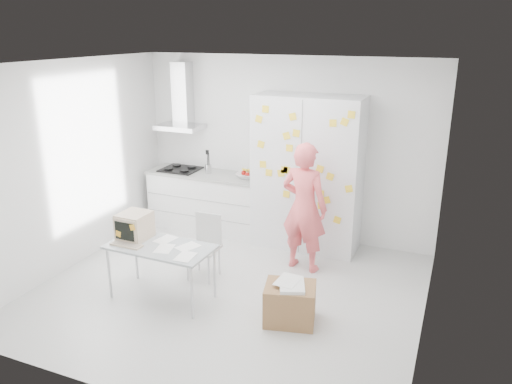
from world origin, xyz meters
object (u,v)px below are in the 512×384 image
at_px(person, 304,207).
at_px(cardboard_box, 290,303).
at_px(desk, 144,235).
at_px(chair, 205,242).

xyz_separation_m(person, cardboard_box, (0.26, -1.29, -0.63)).
height_order(person, desk, person).
relative_size(person, desk, 1.37).
bearing_deg(chair, desk, -126.34).
bearing_deg(chair, cardboard_box, -24.95).
xyz_separation_m(chair, cardboard_box, (1.35, -0.60, -0.24)).
relative_size(person, chair, 2.09).
bearing_deg(desk, cardboard_box, 3.07).
height_order(desk, cardboard_box, desk).
bearing_deg(desk, chair, 56.09).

